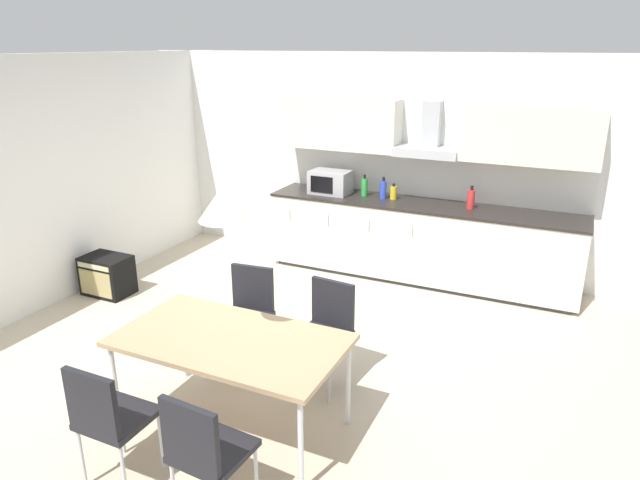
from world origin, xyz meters
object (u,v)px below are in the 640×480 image
object	(u,v)px
microwave	(330,182)
bottle_red	(471,199)
chair_far_left	(249,307)
bottle_yellow	(393,193)
dining_table	(230,343)
pendant_lamp	(222,204)
bottle_green	(364,187)
guitar_amp	(107,275)
chair_far_right	(327,324)
chair_near_left	(107,414)
chair_near_right	(203,447)
bottle_blue	(383,189)

from	to	relation	value
microwave	bottle_red	distance (m)	1.69
microwave	chair_far_left	xyz separation A→B (m)	(0.33, -2.47, -0.53)
microwave	bottle_yellow	bearing A→B (deg)	3.61
dining_table	pendant_lamp	distance (m)	1.01
bottle_green	chair_far_left	distance (m)	2.57
guitar_amp	chair_far_left	bearing A→B (deg)	-14.37
chair_far_right	chair_far_left	distance (m)	0.74
chair_far_left	bottle_yellow	bearing A→B (deg)	79.67
chair_near_left	chair_far_left	xyz separation A→B (m)	(-0.01, 1.65, 0.00)
microwave	guitar_amp	bearing A→B (deg)	-134.63
bottle_yellow	bottle_green	distance (m)	0.37
bottle_green	dining_table	size ratio (longest dim) A/B	0.16
chair_near_right	dining_table	bearing A→B (deg)	113.32
bottle_yellow	chair_far_right	distance (m)	2.57
bottle_yellow	guitar_amp	world-z (taller)	bottle_yellow
bottle_red	bottle_green	xyz separation A→B (m)	(-1.27, 0.02, -0.00)
chair_far_left	pendant_lamp	world-z (taller)	pendant_lamp
bottle_green	chair_near_left	size ratio (longest dim) A/B	0.30
dining_table	chair_far_left	distance (m)	0.91
chair_near_left	bottle_yellow	bearing A→B (deg)	83.84
microwave	chair_far_right	world-z (taller)	microwave
microwave	bottle_red	world-z (taller)	microwave
bottle_red	guitar_amp	xyz separation A→B (m)	(-3.57, -1.93, -0.82)
bottle_red	chair_far_right	bearing A→B (deg)	-104.05
bottle_yellow	bottle_green	world-z (taller)	bottle_green
bottle_blue	guitar_amp	distance (m)	3.30
bottle_blue	chair_near_left	xyz separation A→B (m)	(-0.33, -4.14, -0.50)
chair_near_right	chair_near_left	xyz separation A→B (m)	(-0.71, -0.00, 0.00)
chair_near_right	bottle_yellow	bearing A→B (deg)	93.65
chair_near_left	chair_far_left	bearing A→B (deg)	90.32
chair_near_right	chair_far_left	size ratio (longest dim) A/B	1.00
bottle_red	chair_far_left	xyz separation A→B (m)	(-1.36, -2.49, -0.50)
bottle_red	guitar_amp	bearing A→B (deg)	-151.61
chair_near_left	dining_table	bearing A→B (deg)	66.38
bottle_green	pendant_lamp	size ratio (longest dim) A/B	0.80
dining_table	chair_near_right	world-z (taller)	chair_near_right
dining_table	guitar_amp	world-z (taller)	dining_table
guitar_amp	chair_near_right	bearing A→B (deg)	-37.03
bottle_blue	chair_near_left	world-z (taller)	bottle_blue
bottle_red	dining_table	size ratio (longest dim) A/B	0.16
chair_far_right	bottle_blue	bearing A→B (deg)	99.11
microwave	chair_near_left	bearing A→B (deg)	-85.26
bottle_red	chair_far_right	world-z (taller)	bottle_red
bottle_red	chair_far_left	bearing A→B (deg)	-118.62
dining_table	pendant_lamp	size ratio (longest dim) A/B	5.00
bottle_green	dining_table	world-z (taller)	bottle_green
bottle_green	dining_table	xyz separation A→B (m)	(0.28, -3.34, -0.35)
bottle_yellow	chair_far_right	world-z (taller)	bottle_yellow
bottle_yellow	dining_table	distance (m)	3.35
microwave	chair_near_right	world-z (taller)	microwave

